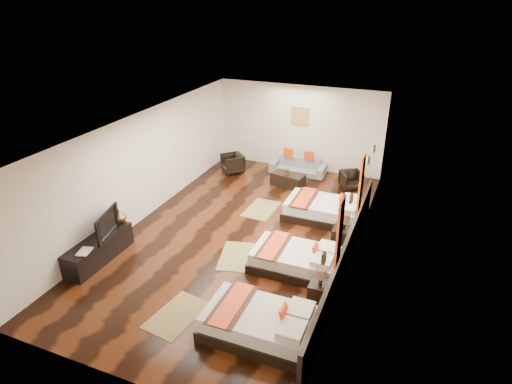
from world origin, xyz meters
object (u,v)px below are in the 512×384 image
at_px(bed_near, 260,323).
at_px(table_plant, 287,171).
at_px(sofa, 298,166).
at_px(armchair_right, 351,180).
at_px(book, 79,251).
at_px(armchair_left, 233,163).
at_px(bed_mid, 296,259).
at_px(figurine, 119,216).
at_px(tv_console, 99,249).
at_px(bed_far, 324,209).
at_px(tv, 103,223).
at_px(nightstand_a, 320,291).
at_px(nightstand_b, 343,236).
at_px(coffee_table, 288,180).

relative_size(bed_near, table_plant, 7.78).
xyz_separation_m(sofa, armchair_right, (1.84, -0.51, 0.01)).
xyz_separation_m(bed_near, book, (-4.19, 0.24, 0.31)).
bearing_deg(book, armchair_left, 84.50).
xyz_separation_m(armchair_left, table_plant, (2.04, -0.43, 0.22)).
distance_m(bed_near, bed_mid, 2.13).
distance_m(bed_near, figurine, 4.51).
bearing_deg(tv_console, bed_near, -10.84).
bearing_deg(bed_far, tv, -139.15).
bearing_deg(nightstand_a, armchair_right, 94.60).
relative_size(bed_mid, armchair_left, 2.77).
distance_m(nightstand_a, figurine, 4.98).
xyz_separation_m(nightstand_b, tv_console, (-4.95, -2.55, -0.05)).
distance_m(sofa, coffee_table, 1.05).
distance_m(nightstand_b, book, 5.85).
relative_size(figurine, coffee_table, 0.33).
bearing_deg(book, sofa, 69.28).
xyz_separation_m(book, table_plant, (2.65, 5.92, -0.04)).
relative_size(tv_console, sofa, 0.99).
height_order(bed_far, table_plant, bed_far).
relative_size(bed_mid, table_plant, 7.46).
relative_size(bed_mid, sofa, 1.03).
bearing_deg(armchair_left, nightstand_a, -6.22).
height_order(nightstand_b, tv, tv).
xyz_separation_m(tv_console, tv, (0.05, 0.21, 0.57)).
bearing_deg(nightstand_a, book, -168.78).
height_order(tv_console, sofa, tv_console).
xyz_separation_m(bed_near, nightstand_b, (0.75, 3.36, 0.06)).
xyz_separation_m(bed_near, tv, (-4.14, 1.01, 0.59)).
relative_size(sofa, table_plant, 7.21).
xyz_separation_m(nightstand_b, armchair_left, (-4.33, 3.23, -0.01)).
relative_size(nightstand_b, armchair_right, 1.49).
height_order(tv, armchair_right, tv).
relative_size(nightstand_b, book, 2.65).
bearing_deg(figurine, nightstand_a, -4.41).
bearing_deg(coffee_table, bed_mid, -69.46).
bearing_deg(coffee_table, bed_near, -76.15).
bearing_deg(figurine, sofa, 64.86).
height_order(figurine, armchair_right, figurine).
height_order(coffee_table, table_plant, table_plant).
relative_size(bed_far, tv, 1.96).
height_order(tv_console, coffee_table, tv_console).
bearing_deg(table_plant, figurine, -120.20).
bearing_deg(book, tv_console, 90.00).
height_order(nightstand_a, nightstand_b, nightstand_b).
relative_size(bed_near, tv_console, 1.09).
height_order(tv_console, tv, tv).
bearing_deg(nightstand_b, book, -147.80).
xyz_separation_m(bed_far, sofa, (-1.54, 2.68, 0.00)).
bearing_deg(bed_near, armchair_left, 118.55).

